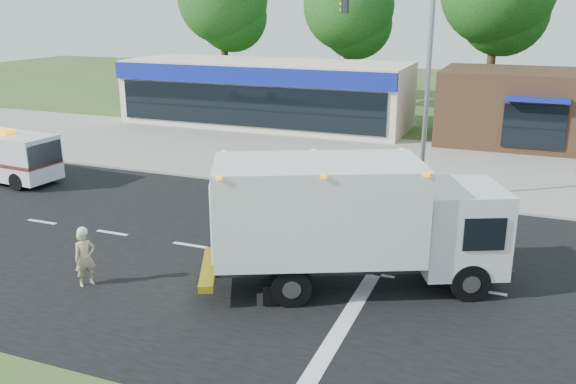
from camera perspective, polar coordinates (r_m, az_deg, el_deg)
name	(u,v)px	position (r m, az deg, el deg)	size (l,w,h in m)	color
ground	(277,259)	(18.51, -1.06, -6.31)	(120.00, 120.00, 0.00)	#385123
road_asphalt	(277,259)	(18.51, -1.06, -6.30)	(60.00, 14.00, 0.02)	black
sidewalk	(351,186)	(25.81, 5.91, 0.58)	(60.00, 2.40, 0.12)	gray
parking_apron	(382,156)	(31.27, 8.81, 3.30)	(60.00, 9.00, 0.02)	gray
lane_markings	(303,284)	(16.92, 1.45, -8.61)	(55.20, 7.00, 0.01)	silver
ems_box_truck	(350,215)	(16.17, 5.84, -2.20)	(8.26, 5.54, 3.53)	black
emergency_worker	(85,257)	(17.46, -18.48, -5.75)	(0.62, 0.69, 1.69)	tan
ambulance_van	(6,155)	(28.92, -24.85, 3.13)	(5.01, 2.24, 2.30)	silver
retail_strip_mall	(266,93)	(39.22, -2.11, 9.25)	(18.00, 6.20, 4.00)	beige
brown_storefront	(535,108)	(36.07, 22.14, 7.31)	(10.00, 6.70, 4.00)	#382316
traffic_signal_pole	(411,73)	(23.78, 11.44, 10.90)	(3.51, 0.25, 8.00)	gray
background_trees	(422,5)	(44.47, 12.44, 16.75)	(36.77, 7.39, 12.10)	#332114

